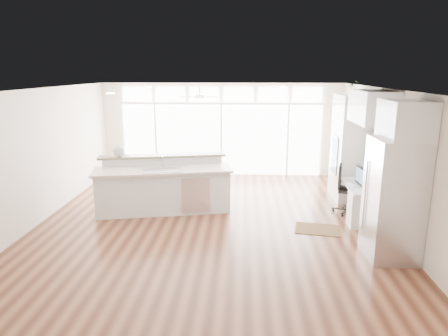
{
  "coord_description": "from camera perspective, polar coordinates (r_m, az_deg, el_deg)",
  "views": [
    {
      "loc": [
        0.65,
        -7.68,
        3.04
      ],
      "look_at": [
        0.24,
        0.6,
        1.01
      ],
      "focal_mm": 32.0,
      "sensor_mm": 36.0,
      "label": 1
    }
  ],
  "objects": [
    {
      "name": "floor",
      "position": [
        8.29,
        -1.9,
        -7.87
      ],
      "size": [
        7.0,
        8.0,
        0.02
      ],
      "primitive_type": "cube",
      "color": "#472416",
      "rests_on": "ground"
    },
    {
      "name": "ceiling",
      "position": [
        7.71,
        -2.06,
        11.2
      ],
      "size": [
        7.0,
        8.0,
        0.02
      ],
      "primitive_type": "cube",
      "color": "white",
      "rests_on": "wall_back"
    },
    {
      "name": "wall_back",
      "position": [
        11.82,
        -0.36,
        5.51
      ],
      "size": [
        7.0,
        0.04,
        2.7
      ],
      "primitive_type": "cube",
      "color": "silver",
      "rests_on": "floor"
    },
    {
      "name": "wall_front",
      "position": [
        4.1,
        -6.72,
        -10.72
      ],
      "size": [
        7.0,
        0.04,
        2.7
      ],
      "primitive_type": "cube",
      "color": "silver",
      "rests_on": "floor"
    },
    {
      "name": "wall_left",
      "position": [
        8.89,
        -25.09,
        1.47
      ],
      "size": [
        0.04,
        8.0,
        2.7
      ],
      "primitive_type": "cube",
      "color": "silver",
      "rests_on": "floor"
    },
    {
      "name": "wall_right",
      "position": [
        8.36,
        22.69,
        0.99
      ],
      "size": [
        0.04,
        8.0,
        2.7
      ],
      "primitive_type": "cube",
      "color": "silver",
      "rests_on": "floor"
    },
    {
      "name": "glass_wall",
      "position": [
        11.8,
        -0.37,
        4.03
      ],
      "size": [
        5.8,
        0.06,
        2.08
      ],
      "primitive_type": "cube",
      "color": "white",
      "rests_on": "wall_back"
    },
    {
      "name": "transom_row",
      "position": [
        11.65,
        -0.38,
        10.49
      ],
      "size": [
        5.9,
        0.06,
        0.4
      ],
      "primitive_type": "cube",
      "color": "white",
      "rests_on": "wall_back"
    },
    {
      "name": "desk_window",
      "position": [
        8.59,
        21.9,
        2.74
      ],
      "size": [
        0.04,
        0.85,
        0.85
      ],
      "primitive_type": "cube",
      "color": "white",
      "rests_on": "wall_right"
    },
    {
      "name": "ceiling_fan",
      "position": [
        10.55,
        -3.5,
        10.67
      ],
      "size": [
        1.16,
        1.16,
        0.32
      ],
      "primitive_type": "cube",
      "color": "white",
      "rests_on": "ceiling"
    },
    {
      "name": "recessed_lights",
      "position": [
        7.91,
        -1.94,
        11.12
      ],
      "size": [
        3.4,
        3.0,
        0.02
      ],
      "primitive_type": "cube",
      "color": "white",
      "rests_on": "ceiling"
    },
    {
      "name": "oven_cabinet",
      "position": [
        9.97,
        17.44,
        2.75
      ],
      "size": [
        0.64,
        1.2,
        2.5
      ],
      "primitive_type": "cube",
      "color": "silver",
      "rests_on": "floor"
    },
    {
      "name": "desk_nook",
      "position": [
        8.76,
        19.17,
        -4.72
      ],
      "size": [
        0.72,
        1.3,
        0.76
      ],
      "primitive_type": "cube",
      "color": "silver",
      "rests_on": "floor"
    },
    {
      "name": "upper_cabinets",
      "position": [
        8.39,
        20.5,
        8.16
      ],
      "size": [
        0.64,
        1.3,
        0.64
      ],
      "primitive_type": "cube",
      "color": "silver",
      "rests_on": "wall_right"
    },
    {
      "name": "refrigerator",
      "position": [
        7.09,
        23.05,
        -4.13
      ],
      "size": [
        0.76,
        0.9,
        2.0
      ],
      "primitive_type": "cube",
      "color": "silver",
      "rests_on": "floor"
    },
    {
      "name": "fridge_cabinet",
      "position": [
        6.85,
        24.54,
        6.3
      ],
      "size": [
        0.64,
        0.9,
        0.6
      ],
      "primitive_type": "cube",
      "color": "silver",
      "rests_on": "wall_right"
    },
    {
      "name": "framed_photos",
      "position": [
        9.19,
        20.59,
        2.57
      ],
      "size": [
        0.06,
        0.22,
        0.8
      ],
      "primitive_type": "cube",
      "color": "black",
      "rests_on": "wall_right"
    },
    {
      "name": "kitchen_island",
      "position": [
        8.85,
        -8.63,
        -2.49
      ],
      "size": [
        3.14,
        1.69,
        1.18
      ],
      "primitive_type": "cube",
      "rotation": [
        0.0,
        0.0,
        0.2
      ],
      "color": "silver",
      "rests_on": "floor"
    },
    {
      "name": "rug",
      "position": [
        8.15,
        13.2,
        -8.5
      ],
      "size": [
        0.95,
        0.75,
        0.01
      ],
      "primitive_type": "cube",
      "rotation": [
        0.0,
        0.0,
        -0.17
      ],
      "color": "#352310",
      "rests_on": "floor"
    },
    {
      "name": "office_chair",
      "position": [
        9.07,
        17.43,
        -2.97
      ],
      "size": [
        0.67,
        0.64,
        1.06
      ],
      "primitive_type": "cube",
      "rotation": [
        0.0,
        0.0,
        -0.28
      ],
      "color": "black",
      "rests_on": "floor"
    },
    {
      "name": "fishbowl",
      "position": [
        9.13,
        -14.78,
        2.37
      ],
      "size": [
        0.28,
        0.28,
        0.26
      ],
      "primitive_type": "sphere",
      "rotation": [
        0.0,
        0.0,
        0.06
      ],
      "color": "silver",
      "rests_on": "kitchen_island"
    },
    {
      "name": "monitor",
      "position": [
        8.58,
        18.96,
        -1.05
      ],
      "size": [
        0.12,
        0.49,
        0.4
      ],
      "primitive_type": "cube",
      "rotation": [
        0.0,
        0.0,
        0.09
      ],
      "color": "black",
      "rests_on": "desk_nook"
    },
    {
      "name": "keyboard",
      "position": [
        8.59,
        17.77,
        -2.29
      ],
      "size": [
        0.16,
        0.31,
        0.01
      ],
      "primitive_type": "cube",
      "rotation": [
        0.0,
        0.0,
        0.17
      ],
      "color": "white",
      "rests_on": "desk_nook"
    },
    {
      "name": "potted_plant",
      "position": [
        9.81,
        18.02,
        10.64
      ],
      "size": [
        0.32,
        0.34,
        0.25
      ],
      "primitive_type": "imported",
      "rotation": [
        0.0,
        0.0,
        0.11
      ],
      "color": "#254F22",
      "rests_on": "oven_cabinet"
    }
  ]
}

